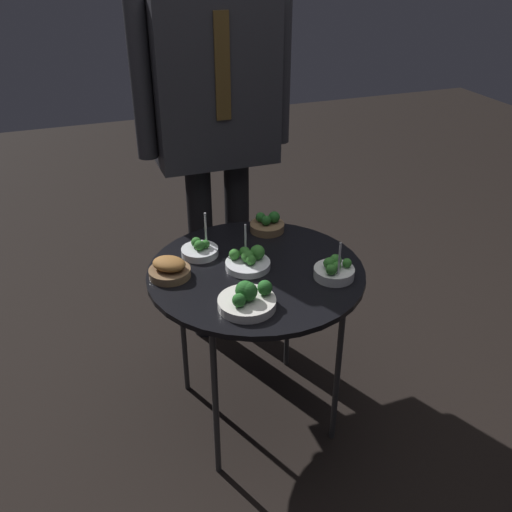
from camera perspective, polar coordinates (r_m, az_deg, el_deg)
name	(u,v)px	position (r m, az deg, el deg)	size (l,w,h in m)	color
ground_plane	(256,411)	(2.22, 0.00, -15.22)	(8.00, 8.00, 0.00)	black
serving_cart	(256,280)	(1.86, 0.00, -2.40)	(0.70, 0.70, 0.62)	black
bowl_broccoli_front_right	(334,270)	(1.80, 7.83, -1.42)	(0.13, 0.13, 0.14)	white
bowl_broccoli_front_center	(248,260)	(1.84, -0.77, -0.45)	(0.15, 0.15, 0.14)	silver
bowl_broccoli_back_left	(267,225)	(2.07, 1.15, 3.15)	(0.13, 0.13, 0.07)	brown
bowl_broccoli_center	(248,298)	(1.64, -0.85, -4.24)	(0.17, 0.17, 0.09)	silver
bowl_roast_mid_left	(170,269)	(1.81, -8.64, -1.28)	(0.14, 0.13, 0.07)	brown
bowl_broccoli_far_rim	(200,250)	(1.92, -5.64, 0.63)	(0.12, 0.12, 0.14)	silver
waiter_figure	(215,103)	(2.17, -4.16, 15.01)	(0.60, 0.22, 1.61)	black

